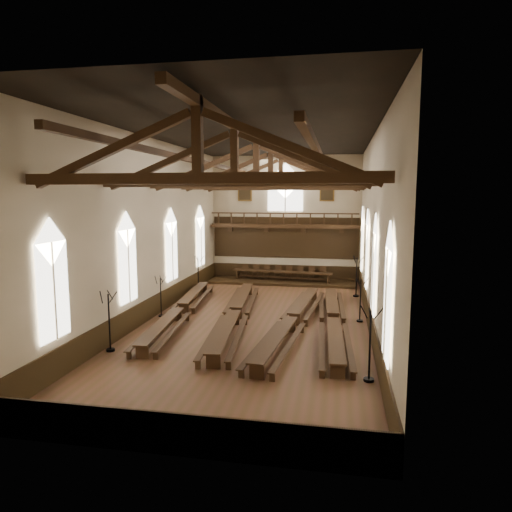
{
  "coord_description": "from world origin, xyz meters",
  "views": [
    {
      "loc": [
        4.34,
        -23.72,
        6.9
      ],
      "look_at": [
        -0.29,
        1.5,
        3.44
      ],
      "focal_mm": 32.0,
      "sensor_mm": 36.0,
      "label": 1
    }
  ],
  "objects_px": {
    "refectory_row_a": "(180,309)",
    "refectory_row_b": "(235,312)",
    "high_table": "(282,273)",
    "candelabrum_right_mid": "(360,308)",
    "refectory_row_d": "(333,319)",
    "refectory_row_c": "(293,319)",
    "candelabrum_right_near": "(369,359)",
    "dais": "(282,282)",
    "candelabrum_left_mid": "(161,304)",
    "candelabrum_right_far": "(356,284)",
    "candelabrum_left_near": "(110,333)",
    "candelabrum_left_far": "(198,280)"
  },
  "relations": [
    {
      "from": "refectory_row_b",
      "to": "refectory_row_c",
      "type": "height_order",
      "value": "refectory_row_b"
    },
    {
      "from": "refectory_row_b",
      "to": "refectory_row_c",
      "type": "distance_m",
      "value": 3.34
    },
    {
      "from": "refectory_row_a",
      "to": "candelabrum_right_near",
      "type": "distance_m",
      "value": 12.36
    },
    {
      "from": "refectory_row_b",
      "to": "high_table",
      "type": "bearing_deg",
      "value": 84.26
    },
    {
      "from": "high_table",
      "to": "candelabrum_left_near",
      "type": "xyz_separation_m",
      "value": [
        -5.52,
        -17.1,
        0.01
      ]
    },
    {
      "from": "refectory_row_c",
      "to": "high_table",
      "type": "xyz_separation_m",
      "value": [
        -2.11,
        12.24,
        0.29
      ]
    },
    {
      "from": "refectory_row_b",
      "to": "refectory_row_d",
      "type": "height_order",
      "value": "refectory_row_b"
    },
    {
      "from": "refectory_row_d",
      "to": "candelabrum_left_mid",
      "type": "xyz_separation_m",
      "value": [
        -9.66,
        0.55,
        0.21
      ]
    },
    {
      "from": "refectory_row_b",
      "to": "candelabrum_left_far",
      "type": "distance_m",
      "value": 8.49
    },
    {
      "from": "candelabrum_right_far",
      "to": "candelabrum_left_near",
      "type": "bearing_deg",
      "value": -130.18
    },
    {
      "from": "refectory_row_b",
      "to": "candelabrum_right_near",
      "type": "relative_size",
      "value": 5.05
    },
    {
      "from": "candelabrum_right_near",
      "to": "refectory_row_b",
      "type": "bearing_deg",
      "value": 134.27
    },
    {
      "from": "candelabrum_left_near",
      "to": "candelabrum_left_mid",
      "type": "bearing_deg",
      "value": 90.0
    },
    {
      "from": "refectory_row_b",
      "to": "candelabrum_right_mid",
      "type": "height_order",
      "value": "candelabrum_right_mid"
    },
    {
      "from": "candelabrum_left_mid",
      "to": "candelabrum_right_far",
      "type": "relative_size",
      "value": 0.83
    },
    {
      "from": "refectory_row_c",
      "to": "candelabrum_left_near",
      "type": "height_order",
      "value": "candelabrum_left_near"
    },
    {
      "from": "candelabrum_right_mid",
      "to": "refectory_row_a",
      "type": "bearing_deg",
      "value": -174.83
    },
    {
      "from": "candelabrum_left_mid",
      "to": "dais",
      "type": "bearing_deg",
      "value": 63.76
    },
    {
      "from": "candelabrum_left_near",
      "to": "refectory_row_c",
      "type": "bearing_deg",
      "value": 32.51
    },
    {
      "from": "candelabrum_right_near",
      "to": "dais",
      "type": "bearing_deg",
      "value": 106.85
    },
    {
      "from": "refectory_row_d",
      "to": "candelabrum_right_far",
      "type": "height_order",
      "value": "candelabrum_right_far"
    },
    {
      "from": "refectory_row_b",
      "to": "candelabrum_right_mid",
      "type": "relative_size",
      "value": 5.77
    },
    {
      "from": "high_table",
      "to": "candelabrum_right_mid",
      "type": "bearing_deg",
      "value": -61.46
    },
    {
      "from": "candelabrum_left_far",
      "to": "candelabrum_right_near",
      "type": "xyz_separation_m",
      "value": [
        11.1,
        -14.19,
        0.08
      ]
    },
    {
      "from": "refectory_row_c",
      "to": "refectory_row_b",
      "type": "bearing_deg",
      "value": 167.38
    },
    {
      "from": "refectory_row_c",
      "to": "candelabrum_right_far",
      "type": "distance_m",
      "value": 8.99
    },
    {
      "from": "candelabrum_left_far",
      "to": "candelabrum_right_mid",
      "type": "bearing_deg",
      "value": -28.51
    },
    {
      "from": "refectory_row_a",
      "to": "dais",
      "type": "xyz_separation_m",
      "value": [
        4.42,
        11.16,
        -0.41
      ]
    },
    {
      "from": "refectory_row_a",
      "to": "dais",
      "type": "distance_m",
      "value": 12.01
    },
    {
      "from": "refectory_row_a",
      "to": "refectory_row_c",
      "type": "relative_size",
      "value": 0.98
    },
    {
      "from": "refectory_row_a",
      "to": "candelabrum_right_far",
      "type": "bearing_deg",
      "value": 35.78
    },
    {
      "from": "candelabrum_left_near",
      "to": "candelabrum_left_mid",
      "type": "height_order",
      "value": "candelabrum_left_near"
    },
    {
      "from": "refectory_row_a",
      "to": "candelabrum_left_near",
      "type": "bearing_deg",
      "value": -100.49
    },
    {
      "from": "candelabrum_left_near",
      "to": "candelabrum_left_far",
      "type": "xyz_separation_m",
      "value": [
        0.0,
        12.87,
        -0.05
      ]
    },
    {
      "from": "dais",
      "to": "candelabrum_right_near",
      "type": "relative_size",
      "value": 3.99
    },
    {
      "from": "refectory_row_a",
      "to": "refectory_row_b",
      "type": "xyz_separation_m",
      "value": [
        3.26,
        -0.35,
        0.03
      ]
    },
    {
      "from": "dais",
      "to": "high_table",
      "type": "distance_m",
      "value": 0.72
    },
    {
      "from": "candelabrum_left_mid",
      "to": "candelabrum_right_mid",
      "type": "relative_size",
      "value": 0.94
    },
    {
      "from": "dais",
      "to": "candelabrum_right_mid",
      "type": "relative_size",
      "value": 4.56
    },
    {
      "from": "refectory_row_a",
      "to": "candelabrum_right_mid",
      "type": "relative_size",
      "value": 5.59
    },
    {
      "from": "dais",
      "to": "candelabrum_left_mid",
      "type": "distance_m",
      "value": 12.5
    },
    {
      "from": "dais",
      "to": "candelabrum_right_mid",
      "type": "bearing_deg",
      "value": -61.46
    },
    {
      "from": "candelabrum_left_far",
      "to": "candelabrum_right_mid",
      "type": "height_order",
      "value": "candelabrum_left_far"
    },
    {
      "from": "refectory_row_c",
      "to": "candelabrum_right_near",
      "type": "distance_m",
      "value": 7.1
    },
    {
      "from": "candelabrum_left_mid",
      "to": "candelabrum_right_mid",
      "type": "bearing_deg",
      "value": 4.86
    },
    {
      "from": "dais",
      "to": "high_table",
      "type": "xyz_separation_m",
      "value": [
        0.0,
        -0.0,
        0.72
      ]
    },
    {
      "from": "candelabrum_right_near",
      "to": "candelabrum_right_far",
      "type": "bearing_deg",
      "value": 90.0
    },
    {
      "from": "refectory_row_d",
      "to": "candelabrum_right_far",
      "type": "relative_size",
      "value": 4.92
    },
    {
      "from": "refectory_row_c",
      "to": "candelabrum_left_mid",
      "type": "relative_size",
      "value": 6.08
    },
    {
      "from": "refectory_row_d",
      "to": "refectory_row_b",
      "type": "bearing_deg",
      "value": 177.34
    }
  ]
}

